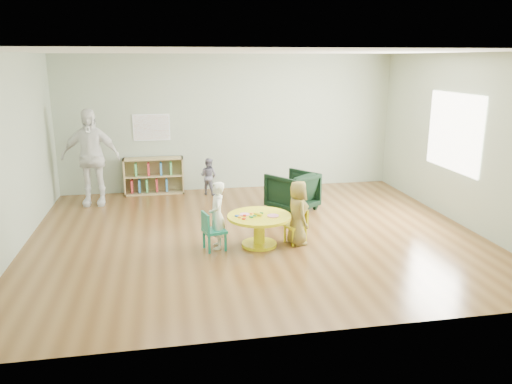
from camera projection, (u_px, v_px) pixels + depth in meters
room at (256, 115)px, 7.45m from camera, size 7.10×7.00×2.80m
activity_table at (259, 225)px, 7.38m from camera, size 0.95×0.95×0.52m
kid_chair_left at (212, 230)px, 7.21m from camera, size 0.37×0.37×0.58m
kid_chair_right at (298, 224)px, 7.52m from camera, size 0.36×0.36×0.53m
bookshelf at (153, 176)px, 10.27m from camera, size 1.20×0.30×0.75m
alphabet_poster at (152, 127)px, 10.14m from camera, size 0.74×0.01×0.54m
armchair at (292, 191)px, 9.14m from camera, size 1.06×1.07×0.71m
child_left at (217, 215)px, 7.25m from camera, size 0.26×0.38×1.00m
child_right at (298, 213)px, 7.42m from camera, size 0.35×0.50×0.97m
toddler at (209, 176)px, 10.18m from camera, size 0.46×0.44×0.75m
adult_caretaker at (90, 157)px, 9.34m from camera, size 1.10×0.52×1.83m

